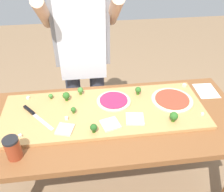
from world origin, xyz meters
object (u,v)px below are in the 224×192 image
object	(u,v)px
broccoli_floret_front_mid	(66,96)
broccoli_floret_front_left	(73,110)
pizza_slice_near_left	(135,119)
broccoli_floret_center_right	(80,90)
broccoli_floret_back_right	(94,128)
pizza_whole_beet_magenta	(114,101)
prep_table	(113,131)
pizza_slice_far_right	(65,129)
broccoli_floret_back_mid	(174,116)
cheese_crumble_c	(66,119)
sauce_jar	(13,148)
pizza_whole_tomato_red	(172,100)
broccoli_floret_front_right	(51,96)
broccoli_floret_back_left	(138,90)
cheese_crumble_d	(202,114)
cheese_crumble_e	(20,136)
recipe_note	(206,91)
cheese_crumble_a	(184,85)
pizza_slice_near_right	(110,124)
chefs_knife	(34,114)
cheese_crumble_b	(28,98)
cook_center	(82,48)

from	to	relation	value
broccoli_floret_front_mid	broccoli_floret_front_left	size ratio (longest dim) A/B	1.43
broccoli_floret_front_mid	broccoli_floret_front_left	bearing A→B (deg)	-71.67
pizza_slice_near_left	broccoli_floret_front_mid	distance (m)	0.48
pizza_slice_near_left	broccoli_floret_center_right	xyz separation A→B (m)	(-0.32, 0.30, 0.03)
broccoli_floret_back_right	pizza_whole_beet_magenta	bearing A→B (deg)	60.70
prep_table	pizza_slice_far_right	xyz separation A→B (m)	(-0.29, -0.09, 0.14)
broccoli_floret_back_mid	cheese_crumble_c	bearing A→B (deg)	171.63
broccoli_floret_front_left	pizza_whole_beet_magenta	bearing A→B (deg)	17.61
pizza_slice_near_left	sauce_jar	distance (m)	0.70
prep_table	cheese_crumble_c	bearing A→B (deg)	-179.04
pizza_whole_tomato_red	cheese_crumble_c	distance (m)	0.70
broccoli_floret_front_right	pizza_slice_far_right	bearing A→B (deg)	-72.33
cheese_crumble_c	broccoli_floret_front_mid	bearing A→B (deg)	90.89
broccoli_floret_back_left	pizza_slice_near_left	bearing A→B (deg)	-106.28
broccoli_floret_back_left	broccoli_floret_back_right	bearing A→B (deg)	-134.98
sauce_jar	broccoli_floret_front_mid	bearing A→B (deg)	58.89
broccoli_floret_front_mid	cheese_crumble_d	world-z (taller)	broccoli_floret_front_mid
pizza_slice_far_right	cheese_crumble_e	xyz separation A→B (m)	(-0.25, -0.02, 0.00)
recipe_note	cheese_crumble_a	bearing A→B (deg)	163.63
cheese_crumble_c	broccoli_floret_front_left	bearing A→B (deg)	54.16
pizza_slice_near_right	cheese_crumble_d	world-z (taller)	cheese_crumble_d
cheese_crumble_d	cheese_crumble_a	bearing A→B (deg)	89.40
prep_table	broccoli_floret_front_left	distance (m)	0.29
chefs_knife	pizza_slice_near_right	xyz separation A→B (m)	(0.46, -0.15, 0.00)
broccoli_floret_center_right	cheese_crumble_d	distance (m)	0.81
broccoli_floret_center_right	broccoli_floret_back_left	distance (m)	0.40
pizza_whole_tomato_red	broccoli_floret_back_mid	world-z (taller)	broccoli_floret_back_mid
pizza_slice_far_right	broccoli_floret_front_right	world-z (taller)	broccoli_floret_front_right
broccoli_floret_back_right	broccoli_floret_front_right	distance (m)	0.44
pizza_slice_near_right	broccoli_floret_center_right	bearing A→B (deg)	116.46
cheese_crumble_c	recipe_note	xyz separation A→B (m)	(0.99, 0.21, -0.03)
broccoli_floret_front_mid	cheese_crumble_b	world-z (taller)	broccoli_floret_front_mid
chefs_knife	broccoli_floret_front_right	distance (m)	0.18
broccoli_floret_back_mid	pizza_whole_tomato_red	bearing A→B (deg)	72.98
pizza_slice_near_left	broccoli_floret_front_left	distance (m)	0.38
pizza_slice_far_right	broccoli_floret_back_left	bearing A→B (deg)	30.60
pizza_slice_far_right	cheese_crumble_c	distance (m)	0.09
broccoli_floret_back_right	cook_center	world-z (taller)	cook_center
broccoli_floret_back_right	cheese_crumble_d	bearing A→B (deg)	5.22
recipe_note	broccoli_floret_back_left	bearing A→B (deg)	-179.42
chefs_knife	broccoli_floret_center_right	bearing A→B (deg)	31.46
pizza_whole_tomato_red	recipe_note	bearing A→B (deg)	19.57
broccoli_floret_back_left	broccoli_floret_front_left	size ratio (longest dim) A/B	1.32
broccoli_floret_front_mid	broccoli_floret_back_left	distance (m)	0.49
broccoli_floret_back_mid	chefs_knife	bearing A→B (deg)	168.75
cheese_crumble_d	cheese_crumble_b	bearing A→B (deg)	164.22
cheese_crumble_c	pizza_slice_near_left	bearing A→B (deg)	-7.15
broccoli_floret_back_left	cheese_crumble_a	distance (m)	0.36
prep_table	cheese_crumble_d	world-z (taller)	cheese_crumble_d
pizza_whole_tomato_red	cheese_crumble_a	distance (m)	0.21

